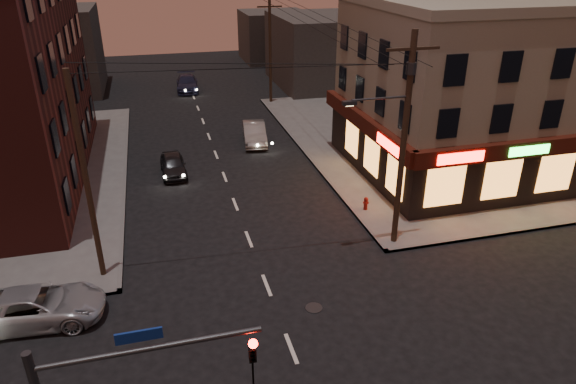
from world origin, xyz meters
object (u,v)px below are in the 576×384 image
object	(u,v)px
sedan_far	(187,83)
fire_hydrant	(366,203)
sedan_near	(173,165)
suv_cross	(36,306)
sedan_mid	(254,133)

from	to	relation	value
sedan_far	fire_hydrant	distance (m)	30.33
sedan_near	suv_cross	bearing A→B (deg)	-115.72
sedan_near	sedan_far	size ratio (longest dim) A/B	0.74
sedan_mid	sedan_far	size ratio (longest dim) A/B	0.88
fire_hydrant	suv_cross	bearing A→B (deg)	-161.61
suv_cross	sedan_near	size ratio (longest dim) A/B	1.33
suv_cross	sedan_far	world-z (taller)	sedan_far
sedan_mid	fire_hydrant	world-z (taller)	sedan_mid
sedan_mid	sedan_far	xyz separation A→B (m)	(-3.46, 16.99, -0.00)
sedan_mid	sedan_far	bearing A→B (deg)	108.72
sedan_mid	sedan_near	bearing A→B (deg)	-136.89
suv_cross	sedan_far	bearing A→B (deg)	-9.57
sedan_mid	suv_cross	bearing A→B (deg)	-117.22
suv_cross	fire_hydrant	distance (m)	16.65
fire_hydrant	sedan_near	bearing A→B (deg)	140.87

